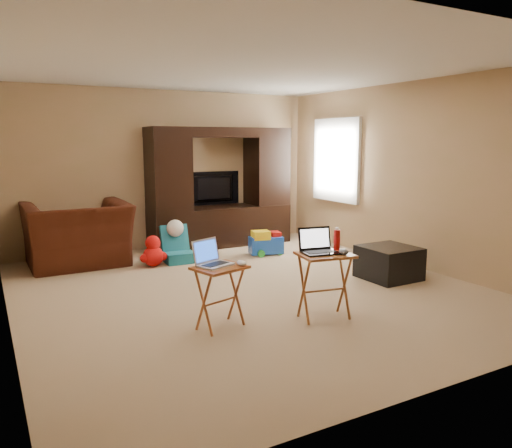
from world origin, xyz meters
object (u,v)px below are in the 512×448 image
child_rocker (178,244)px  tray_table_right (324,286)px  recliner (78,234)px  plush_toy (153,251)px  ottoman (389,263)px  entertainment_center (220,187)px  mouse_left (242,263)px  mouse_right (344,252)px  television (214,189)px  laptop_left (215,253)px  water_bottle (337,240)px  push_toy (266,242)px  tray_table_left (220,297)px  laptop_right (321,241)px

child_rocker → tray_table_right: (0.44, -2.85, 0.06)m
recliner → plush_toy: (0.89, -0.55, -0.22)m
ottoman → entertainment_center: bearing=108.7°
mouse_left → mouse_right: bearing=-18.4°
entertainment_center → ottoman: size_ratio=3.72×
entertainment_center → ottoman: entertainment_center is taller
television → ottoman: 3.34m
ottoman → mouse_left: (-2.37, -0.57, 0.40)m
recliner → laptop_left: size_ratio=4.41×
television → water_bottle: size_ratio=4.91×
tray_table_right → ottoman: bearing=35.6°
entertainment_center → tray_table_right: 3.74m
ottoman → mouse_right: (-1.44, -0.88, 0.47)m
mouse_right → water_bottle: water_bottle is taller
push_toy → tray_table_left: size_ratio=0.87×
laptop_left → mouse_right: size_ratio=2.33×
mouse_left → water_bottle: size_ratio=0.60×
entertainment_center → push_toy: entertainment_center is taller
recliner → mouse_left: bearing=105.3°
child_rocker → recliner: bearing=162.0°
laptop_right → mouse_left: size_ratio=2.85×
television → recliner: size_ratio=0.73×
child_rocker → push_toy: (1.34, -0.17, -0.07)m
tray_table_left → water_bottle: water_bottle is taller
water_bottle → recliner: bearing=120.4°
entertainment_center → mouse_right: (-0.46, -3.76, -0.29)m
child_rocker → mouse_left: size_ratio=4.47×
child_rocker → mouse_right: mouse_right is taller
entertainment_center → push_toy: size_ratio=4.64×
child_rocker → plush_toy: child_rocker is taller
entertainment_center → mouse_left: entertainment_center is taller
tray_table_left → plush_toy: bearing=70.6°
push_toy → laptop_left: 3.11m
plush_toy → mouse_left: 2.63m
push_toy → mouse_left: (-1.70, -2.49, 0.42)m
plush_toy → mouse_right: bearing=-71.8°
television → tray_table_right: (-0.59, -3.86, -0.60)m
child_rocker → entertainment_center: bearing=40.9°
television → water_bottle: 3.81m
tray_table_left → push_toy: bearing=36.2°
entertainment_center → laptop_right: (-0.63, -3.62, -0.20)m
ottoman → mouse_right: size_ratio=4.82×
tray_table_left → recliner: bearing=87.4°
push_toy → laptop_left: (-1.92, -2.39, 0.51)m
recliner → tray_table_right: bearing=116.3°
laptop_right → mouse_left: 0.80m
tray_table_left → laptop_left: bearing=119.2°
entertainment_center → tray_table_right: (-0.59, -3.64, -0.64)m
tray_table_right → recliner: bearing=126.9°
television → mouse_left: (-1.39, -3.67, -0.31)m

